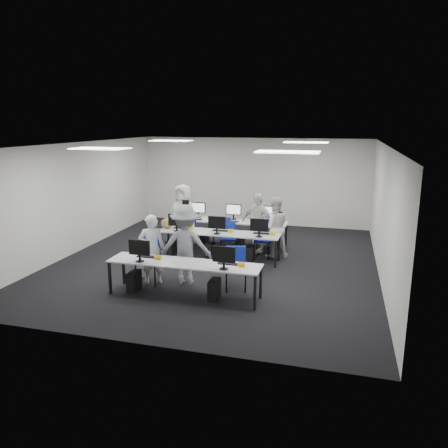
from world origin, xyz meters
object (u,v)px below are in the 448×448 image
(photographer, at_px, (185,245))
(student_0, at_px, (152,249))
(student_1, at_px, (274,227))
(desk_front, at_px, (184,265))
(chair_2, at_px, (184,239))
(chair_1, at_px, (236,276))
(chair_5, at_px, (191,238))
(chair_7, at_px, (266,241))
(chair_0, at_px, (149,269))
(chair_3, at_px, (228,245))
(student_2, at_px, (183,216))
(desk_mid, at_px, (219,234))
(student_3, at_px, (257,223))
(chair_6, at_px, (222,239))
(chair_4, at_px, (264,246))

(photographer, bearing_deg, student_0, 0.83)
(student_0, distance_m, student_1, 3.52)
(desk_front, height_order, chair_2, chair_2)
(photographer, bearing_deg, chair_1, 165.97)
(chair_5, distance_m, chair_7, 2.17)
(student_1, bearing_deg, chair_7, -72.81)
(chair_0, relative_size, chair_3, 1.13)
(desk_front, relative_size, student_2, 1.76)
(desk_mid, bearing_deg, chair_1, -64.12)
(student_3, bearing_deg, chair_1, -66.58)
(desk_mid, relative_size, chair_2, 3.55)
(chair_6, distance_m, chair_7, 1.24)
(chair_2, bearing_deg, student_3, 1.04)
(student_0, height_order, student_1, student_1)
(student_0, height_order, student_2, student_2)
(desk_front, bearing_deg, student_1, 66.79)
(desk_mid, height_order, photographer, photographer)
(desk_front, xyz_separation_m, photographer, (-0.22, 0.70, 0.20))
(chair_0, distance_m, chair_3, 2.78)
(desk_mid, xyz_separation_m, chair_5, (-1.08, 0.89, -0.41))
(chair_5, xyz_separation_m, photographer, (0.86, -2.79, 0.61))
(chair_0, xyz_separation_m, student_1, (2.41, 2.64, 0.51))
(chair_6, bearing_deg, chair_2, 170.53)
(chair_3, xyz_separation_m, student_3, (0.70, 0.47, 0.56))
(chair_4, bearing_deg, chair_6, 177.18)
(chair_1, height_order, student_0, student_0)
(desk_front, relative_size, student_1, 1.96)
(chair_7, height_order, student_1, student_1)
(chair_6, bearing_deg, chair_1, -87.55)
(student_0, bearing_deg, chair_3, -136.13)
(chair_1, bearing_deg, chair_4, 71.43)
(chair_6, height_order, student_2, student_2)
(desk_front, distance_m, chair_3, 3.08)
(chair_0, bearing_deg, chair_3, 57.97)
(student_0, bearing_deg, photographer, 170.53)
(desk_front, relative_size, chair_7, 3.24)
(chair_2, xyz_separation_m, student_3, (2.06, 0.28, 0.55))
(desk_front, distance_m, desk_mid, 2.60)
(chair_5, height_order, student_3, student_3)
(chair_0, xyz_separation_m, chair_6, (0.90, 2.89, 0.00))
(chair_5, xyz_separation_m, chair_7, (2.17, 0.04, 0.04))
(chair_4, distance_m, photographer, 2.83)
(desk_front, distance_m, chair_5, 3.67)
(desk_mid, bearing_deg, desk_front, -90.00)
(desk_mid, bearing_deg, student_2, 147.11)
(photographer, bearing_deg, chair_7, -127.51)
(chair_1, relative_size, chair_4, 1.02)
(chair_7, bearing_deg, desk_front, -125.92)
(chair_2, relative_size, student_3, 0.54)
(desk_mid, height_order, student_0, student_0)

